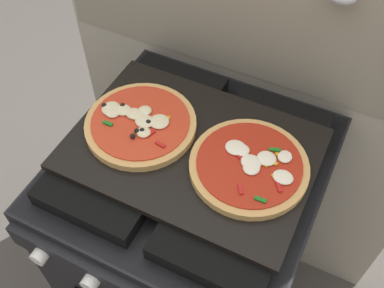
{
  "coord_description": "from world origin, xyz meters",
  "views": [
    {
      "loc": [
        0.27,
        -0.56,
        1.7
      ],
      "look_at": [
        0.0,
        0.0,
        0.93
      ],
      "focal_mm": 42.18,
      "sensor_mm": 36.0,
      "label": 1
    }
  ],
  "objects": [
    {
      "name": "pizza_left",
      "position": [
        -0.13,
        0.0,
        0.93
      ],
      "size": [
        0.25,
        0.25,
        0.03
      ],
      "color": "tan",
      "rests_on": "baking_tray"
    },
    {
      "name": "stove",
      "position": [
        -0.0,
        -0.0,
        0.45
      ],
      "size": [
        0.6,
        0.64,
        0.9
      ],
      "color": "black",
      "rests_on": "ground_plane"
    },
    {
      "name": "kitchen_backsplash",
      "position": [
        0.0,
        0.33,
        0.79
      ],
      "size": [
        1.1,
        0.09,
        1.55
      ],
      "color": "#B2A893",
      "rests_on": "ground_plane"
    },
    {
      "name": "baking_tray",
      "position": [
        0.0,
        0.0,
        0.91
      ],
      "size": [
        0.54,
        0.38,
        0.02
      ],
      "primitive_type": "cube",
      "color": "black",
      "rests_on": "stove"
    },
    {
      "name": "pizza_right",
      "position": [
        0.14,
        0.0,
        0.93
      ],
      "size": [
        0.25,
        0.25,
        0.03
      ],
      "color": "tan",
      "rests_on": "baking_tray"
    }
  ]
}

